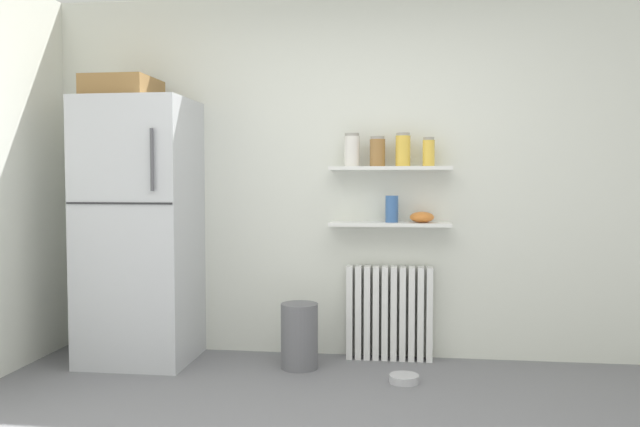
{
  "coord_description": "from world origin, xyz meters",
  "views": [
    {
      "loc": [
        0.35,
        -2.55,
        1.27
      ],
      "look_at": [
        -0.19,
        1.6,
        1.05
      ],
      "focal_mm": 35.65,
      "sensor_mm": 36.0,
      "label": 1
    }
  ],
  "objects_px": {
    "storage_jar_1": "(377,152)",
    "storage_jar_2": "(403,150)",
    "vase": "(392,209)",
    "pet_food_bowl": "(404,379)",
    "storage_jar_3": "(429,152)",
    "refrigerator": "(139,226)",
    "radiator": "(389,313)",
    "shelf_bowl": "(422,217)",
    "trash_bin": "(299,336)",
    "storage_jar_0": "(352,150)"
  },
  "relations": [
    {
      "from": "trash_bin",
      "to": "vase",
      "type": "bearing_deg",
      "value": 23.11
    },
    {
      "from": "storage_jar_0",
      "to": "storage_jar_2",
      "type": "bearing_deg",
      "value": 0.0
    },
    {
      "from": "storage_jar_3",
      "to": "pet_food_bowl",
      "type": "relative_size",
      "value": 1.08
    },
    {
      "from": "refrigerator",
      "to": "storage_jar_2",
      "type": "height_order",
      "value": "refrigerator"
    },
    {
      "from": "storage_jar_3",
      "to": "radiator",
      "type": "bearing_deg",
      "value": 173.51
    },
    {
      "from": "storage_jar_3",
      "to": "pet_food_bowl",
      "type": "distance_m",
      "value": 1.53
    },
    {
      "from": "storage_jar_2",
      "to": "vase",
      "type": "distance_m",
      "value": 0.42
    },
    {
      "from": "refrigerator",
      "to": "pet_food_bowl",
      "type": "distance_m",
      "value": 2.08
    },
    {
      "from": "vase",
      "to": "pet_food_bowl",
      "type": "distance_m",
      "value": 1.16
    },
    {
      "from": "shelf_bowl",
      "to": "storage_jar_0",
      "type": "bearing_deg",
      "value": -180.0
    },
    {
      "from": "pet_food_bowl",
      "to": "radiator",
      "type": "bearing_deg",
      "value": 101.42
    },
    {
      "from": "trash_bin",
      "to": "refrigerator",
      "type": "bearing_deg",
      "value": 177.7
    },
    {
      "from": "radiator",
      "to": "vase",
      "type": "distance_m",
      "value": 0.74
    },
    {
      "from": "storage_jar_0",
      "to": "pet_food_bowl",
      "type": "bearing_deg",
      "value": -52.95
    },
    {
      "from": "trash_bin",
      "to": "pet_food_bowl",
      "type": "relative_size",
      "value": 2.37
    },
    {
      "from": "radiator",
      "to": "storage_jar_1",
      "type": "xyz_separation_m",
      "value": [
        -0.09,
        -0.03,
        1.14
      ]
    },
    {
      "from": "refrigerator",
      "to": "storage_jar_2",
      "type": "distance_m",
      "value": 1.91
    },
    {
      "from": "storage_jar_1",
      "to": "refrigerator",
      "type": "bearing_deg",
      "value": -172.57
    },
    {
      "from": "refrigerator",
      "to": "radiator",
      "type": "bearing_deg",
      "value": 8.03
    },
    {
      "from": "storage_jar_1",
      "to": "shelf_bowl",
      "type": "relative_size",
      "value": 1.25
    },
    {
      "from": "refrigerator",
      "to": "storage_jar_2",
      "type": "xyz_separation_m",
      "value": [
        1.83,
        0.22,
        0.53
      ]
    },
    {
      "from": "shelf_bowl",
      "to": "pet_food_bowl",
      "type": "height_order",
      "value": "shelf_bowl"
    },
    {
      "from": "storage_jar_0",
      "to": "vase",
      "type": "bearing_deg",
      "value": 0.0
    },
    {
      "from": "shelf_bowl",
      "to": "trash_bin",
      "type": "distance_m",
      "value": 1.17
    },
    {
      "from": "storage_jar_3",
      "to": "refrigerator",
      "type": "bearing_deg",
      "value": -173.86
    },
    {
      "from": "storage_jar_1",
      "to": "pet_food_bowl",
      "type": "height_order",
      "value": "storage_jar_1"
    },
    {
      "from": "trash_bin",
      "to": "shelf_bowl",
      "type": "bearing_deg",
      "value": 17.67
    },
    {
      "from": "storage_jar_0",
      "to": "vase",
      "type": "distance_m",
      "value": 0.5
    },
    {
      "from": "storage_jar_3",
      "to": "pet_food_bowl",
      "type": "xyz_separation_m",
      "value": [
        -0.16,
        -0.49,
        -1.44
      ]
    },
    {
      "from": "refrigerator",
      "to": "radiator",
      "type": "relative_size",
      "value": 2.99
    },
    {
      "from": "storage_jar_2",
      "to": "vase",
      "type": "relative_size",
      "value": 1.24
    },
    {
      "from": "storage_jar_3",
      "to": "pet_food_bowl",
      "type": "height_order",
      "value": "storage_jar_3"
    },
    {
      "from": "refrigerator",
      "to": "storage_jar_3",
      "type": "xyz_separation_m",
      "value": [
        2.0,
        0.22,
        0.52
      ]
    },
    {
      "from": "refrigerator",
      "to": "vase",
      "type": "xyz_separation_m",
      "value": [
        1.75,
        0.22,
        0.12
      ]
    },
    {
      "from": "refrigerator",
      "to": "trash_bin",
      "type": "relative_size",
      "value": 4.5
    },
    {
      "from": "storage_jar_3",
      "to": "shelf_bowl",
      "type": "bearing_deg",
      "value": 180.0
    },
    {
      "from": "vase",
      "to": "pet_food_bowl",
      "type": "relative_size",
      "value": 1.0
    },
    {
      "from": "refrigerator",
      "to": "storage_jar_3",
      "type": "height_order",
      "value": "refrigerator"
    },
    {
      "from": "storage_jar_3",
      "to": "storage_jar_2",
      "type": "bearing_deg",
      "value": 180.0
    },
    {
      "from": "trash_bin",
      "to": "storage_jar_1",
      "type": "bearing_deg",
      "value": 27.11
    },
    {
      "from": "radiator",
      "to": "storage_jar_3",
      "type": "bearing_deg",
      "value": -6.49
    },
    {
      "from": "storage_jar_2",
      "to": "storage_jar_3",
      "type": "distance_m",
      "value": 0.18
    },
    {
      "from": "storage_jar_1",
      "to": "trash_bin",
      "type": "bearing_deg",
      "value": -152.89
    },
    {
      "from": "refrigerator",
      "to": "storage_jar_1",
      "type": "height_order",
      "value": "refrigerator"
    },
    {
      "from": "pet_food_bowl",
      "to": "storage_jar_3",
      "type": "bearing_deg",
      "value": 71.93
    },
    {
      "from": "storage_jar_1",
      "to": "storage_jar_2",
      "type": "bearing_deg",
      "value": 0.0
    },
    {
      "from": "storage_jar_0",
      "to": "shelf_bowl",
      "type": "xyz_separation_m",
      "value": [
        0.49,
        0.0,
        -0.47
      ]
    },
    {
      "from": "pet_food_bowl",
      "to": "vase",
      "type": "bearing_deg",
      "value": 100.52
    },
    {
      "from": "vase",
      "to": "trash_bin",
      "type": "relative_size",
      "value": 0.42
    },
    {
      "from": "radiator",
      "to": "shelf_bowl",
      "type": "bearing_deg",
      "value": -7.71
    }
  ]
}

